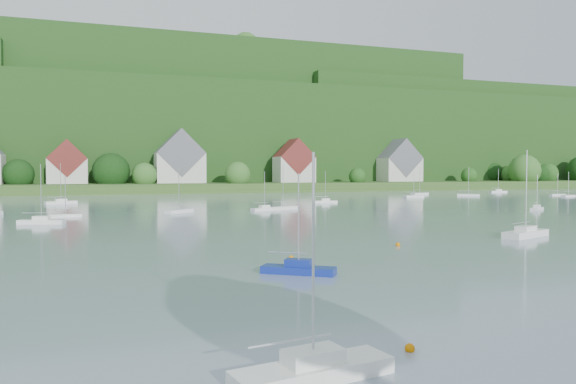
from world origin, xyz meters
The scene contains 13 objects.
far_shore_strip centered at (0.00, 200.00, 1.50)m, with size 600.00×60.00×3.00m, color #2A4D1D.
forested_ridge centered at (0.39, 268.57, 22.89)m, with size 620.00×181.22×69.89m.
village_building_1 centered at (-30.00, 189.00, 8.75)m, with size 12.00×9.36×14.00m.
village_building_2 centered at (5.00, 188.00, 10.27)m, with size 16.00×11.44×18.00m.
village_building_3 centered at (45.00, 186.00, 9.43)m, with size 13.00×10.40×15.50m.
village_building_4 centered at (90.00, 190.00, 9.59)m, with size 15.00×10.40×16.50m.
near_sailboat_0 centered at (-14.45, 16.94, 0.42)m, with size 5.84×2.53×7.63m.
near_sailboat_1 centered at (-8.30, 35.20, 0.40)m, with size 4.96×4.09×6.85m.
near_sailboat_3 centered at (21.81, 47.26, 0.47)m, with size 7.04×4.36×9.22m.
mooring_buoy_0 centered at (-9.78, 18.52, 0.00)m, with size 0.40×0.40×0.40m, color orange.
mooring_buoy_2 centered at (5.32, 45.39, 0.00)m, with size 0.44×0.44×0.44m, color orange.
mooring_buoy_3 centered at (-6.71, 41.28, 0.00)m, with size 0.40×0.40×0.40m, color orange.
far_sailboat_cluster centered at (8.05, 116.27, 0.37)m, with size 197.54×74.59×8.71m.
Camera 1 is at (-21.19, -0.11, 7.00)m, focal length 34.67 mm.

